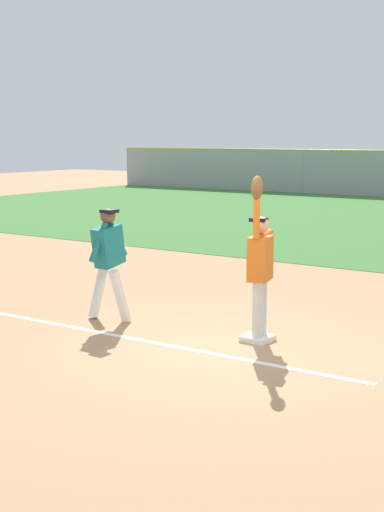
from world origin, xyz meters
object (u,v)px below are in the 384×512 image
first_base (258,338)px  baseball (254,187)px  fielder (260,261)px  runner (109,256)px

first_base → baseball: 2.10m
first_base → fielder: size_ratio=0.17×
runner → first_base: bearing=5.6°
runner → fielder: bearing=6.0°
baseball → fielder: bearing=-51.2°
first_base → fielder: (0.01, 0.02, 1.08)m
baseball → first_base: bearing=-52.9°
fielder → runner: size_ratio=1.33×
first_base → runner: bearing=-174.3°
first_base → fielder: 1.08m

